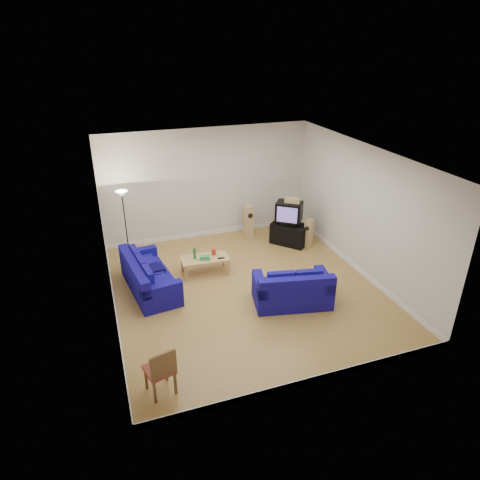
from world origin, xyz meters
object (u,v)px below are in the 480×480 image
object	(u,v)px
sofa_loveseat	(293,291)
coffee_table	(205,260)
sofa_three_seat	(148,279)
tv_stand	(289,234)
television	(289,212)

from	to	relation	value
sofa_loveseat	coffee_table	xyz separation A→B (m)	(-1.47, 1.98, 0.06)
sofa_three_seat	coffee_table	distance (m)	1.51
sofa_three_seat	coffee_table	bearing A→B (deg)	94.67
sofa_loveseat	tv_stand	bearing A→B (deg)	78.01
sofa_loveseat	tv_stand	size ratio (longest dim) A/B	1.83
sofa_three_seat	television	world-z (taller)	television
sofa_loveseat	television	world-z (taller)	television
coffee_table	tv_stand	distance (m)	2.86
sofa_three_seat	sofa_loveseat	size ratio (longest dim) A/B	1.20
television	tv_stand	bearing A→B (deg)	2.70
sofa_three_seat	television	bearing A→B (deg)	98.32
sofa_three_seat	sofa_loveseat	distance (m)	3.38
tv_stand	coffee_table	bearing A→B (deg)	-113.83
coffee_table	sofa_loveseat	bearing A→B (deg)	-53.30
sofa_three_seat	coffee_table	xyz separation A→B (m)	(1.47, 0.32, 0.07)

